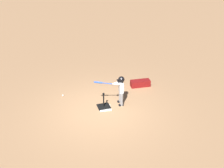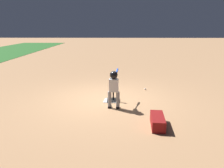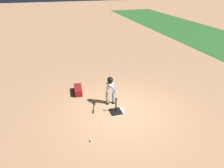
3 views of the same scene
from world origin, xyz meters
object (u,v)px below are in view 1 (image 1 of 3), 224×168
baseball (63,95)px  batter_child (120,87)px  batting_tee (104,105)px  equipment_bag (140,83)px

baseball → batter_child: bearing=148.6°
batting_tee → equipment_bag: 2.27m
batting_tee → baseball: size_ratio=8.03×
batter_child → baseball: bearing=-31.4°
batting_tee → equipment_bag: batting_tee is taller
batter_child → baseball: 2.48m
batting_tee → baseball: (1.37, -1.26, -0.03)m
batter_child → equipment_bag: size_ratio=1.40×
equipment_bag → batting_tee: bearing=35.2°
batter_child → equipment_bag: batter_child is taller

